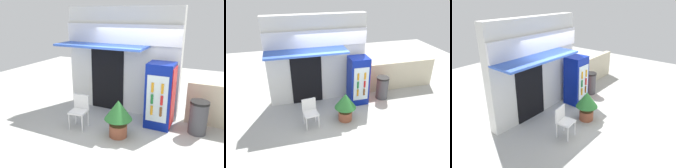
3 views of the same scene
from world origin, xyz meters
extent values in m
plane|color=#B2B2AD|center=(0.00, 0.00, 0.00)|extent=(16.00, 16.00, 0.00)
cube|color=silver|center=(-0.55, 1.42, 1.54)|extent=(3.42, 0.32, 3.07)
cube|color=white|center=(-0.55, 1.22, 2.33)|extent=(3.42, 0.08, 0.55)
cube|color=blue|center=(-0.96, 0.83, 2.02)|extent=(2.58, 0.85, 0.06)
cube|color=black|center=(-0.96, 1.24, 0.99)|extent=(1.06, 0.03, 1.97)
cube|color=navy|center=(0.78, 0.80, 0.85)|extent=(0.66, 0.61, 1.71)
cube|color=silver|center=(0.78, 0.48, 0.85)|extent=(0.53, 0.02, 1.20)
cube|color=red|center=(1.12, 0.80, 0.85)|extent=(0.02, 0.55, 1.54)
cylinder|color=orange|center=(0.67, 0.46, 0.56)|extent=(0.06, 0.06, 0.24)
cylinder|color=brown|center=(0.90, 0.46, 0.56)|extent=(0.06, 0.06, 0.24)
cylinder|color=#196B2D|center=(0.66, 0.46, 0.85)|extent=(0.06, 0.06, 0.24)
cylinder|color=red|center=(0.91, 0.46, 0.85)|extent=(0.06, 0.06, 0.24)
cylinder|color=orange|center=(0.66, 0.46, 1.15)|extent=(0.06, 0.06, 0.24)
cylinder|color=orange|center=(0.90, 0.46, 1.15)|extent=(0.06, 0.06, 0.24)
cylinder|color=white|center=(-1.22, -0.42, 0.22)|extent=(0.04, 0.04, 0.44)
cylinder|color=white|center=(-0.86, -0.38, 0.22)|extent=(0.04, 0.04, 0.44)
cylinder|color=white|center=(-1.26, -0.07, 0.22)|extent=(0.04, 0.04, 0.44)
cylinder|color=white|center=(-0.90, -0.02, 0.22)|extent=(0.04, 0.04, 0.44)
cube|color=white|center=(-1.06, -0.22, 0.46)|extent=(0.47, 0.46, 0.04)
cube|color=white|center=(-1.08, -0.04, 0.67)|extent=(0.43, 0.09, 0.38)
cylinder|color=#995138|center=(0.04, -0.17, 0.15)|extent=(0.44, 0.44, 0.31)
cylinder|color=brown|center=(0.04, -0.17, 0.39)|extent=(0.05, 0.05, 0.15)
cone|color=#2D7533|center=(0.04, -0.17, 0.70)|extent=(0.67, 0.67, 0.47)
cylinder|color=#47474C|center=(1.76, 0.81, 0.39)|extent=(0.44, 0.44, 0.79)
cylinder|color=black|center=(1.76, 0.81, 0.82)|extent=(0.46, 0.46, 0.06)
camera|label=1|loc=(2.00, -4.67, 2.87)|focal=36.21mm
camera|label=2|loc=(-1.65, -5.62, 4.12)|focal=34.51mm
camera|label=3|loc=(-5.04, -3.39, 3.67)|focal=35.19mm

